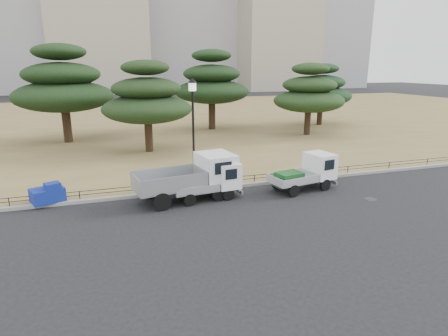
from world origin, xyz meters
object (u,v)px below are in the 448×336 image
object	(u,v)px
street_lamp	(193,115)
tarp_pile	(48,194)
truck_large	(192,175)
truck_kei_rear	(307,172)
truck_kei_front	(211,181)

from	to	relation	value
street_lamp	tarp_pile	distance (m)	7.81
truck_large	tarp_pile	xyz separation A→B (m)	(-6.60, 1.23, -0.66)
truck_kei_rear	street_lamp	xyz separation A→B (m)	(-5.65, 1.70, 3.01)
truck_kei_front	street_lamp	bearing A→B (deg)	102.40
truck_large	tarp_pile	distance (m)	6.75
truck_kei_front	street_lamp	world-z (taller)	street_lamp
truck_kei_front	street_lamp	size ratio (longest dim) A/B	0.61
truck_large	truck_kei_rear	xyz separation A→B (m)	(6.08, -0.41, -0.26)
tarp_pile	truck_kei_rear	bearing A→B (deg)	-7.40
truck_kei_rear	tarp_pile	xyz separation A→B (m)	(-12.68, 1.65, -0.39)
truck_kei_rear	tarp_pile	world-z (taller)	truck_kei_rear
truck_large	truck_kei_rear	size ratio (longest dim) A/B	1.37
truck_kei_rear	truck_kei_front	bearing A→B (deg)	167.23
truck_large	street_lamp	distance (m)	3.06
street_lamp	truck_kei_front	bearing A→B (deg)	-72.35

